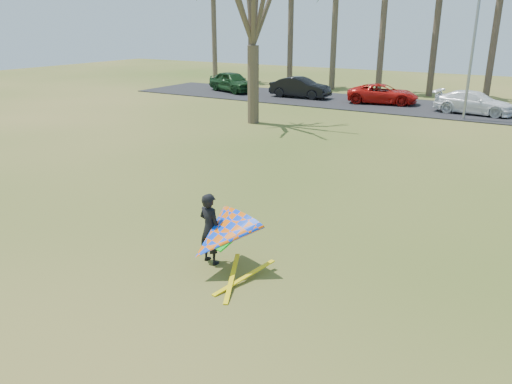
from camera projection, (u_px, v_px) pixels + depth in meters
The scene contains 8 objects.
ground at pixel (213, 258), 12.04m from camera, with size 100.00×100.00×0.00m, color #264C10.
parking_strip at pixel (439, 109), 32.30m from camera, with size 46.00×7.00×0.06m, color black.
streetlight at pixel (477, 40), 27.38m from camera, with size 2.28×0.18×8.00m.
car_0 at pixel (232, 82), 39.84m from camera, with size 1.87×4.64×1.58m, color #163819.
car_1 at pixel (300, 87), 36.78m from camera, with size 1.56×4.48×1.48m, color black.
car_2 at pixel (383, 94), 34.12m from camera, with size 2.18×4.72×1.31m, color red.
car_3 at pixel (474, 103), 30.33m from camera, with size 1.90×4.67×1.35m, color white.
kite_flyer at pixel (219, 236), 11.20m from camera, with size 2.13×2.39×2.02m.
Camera 1 is at (6.49, -8.79, 5.41)m, focal length 35.00 mm.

